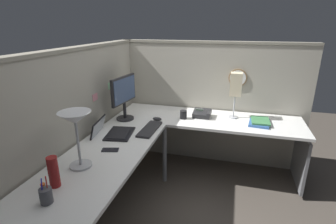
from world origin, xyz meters
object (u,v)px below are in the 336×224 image
Objects in this scene: computer_mouse at (157,119)px; desk_lamp_paper at (236,86)px; wall_clock at (238,78)px; coffee_mug at (183,115)px; book_stack at (260,122)px; desk_lamp_dome at (75,122)px; office_phone at (203,114)px; thermos_flask at (54,172)px; laptop at (110,132)px; keyboard at (150,129)px; pen_cup at (46,195)px; cell_phone at (110,150)px; monitor at (124,95)px.

computer_mouse is 0.97m from desk_lamp_paper.
coffee_mug is at bearing 127.24° from wall_clock.
book_stack is (0.19, -1.13, 0.00)m from computer_mouse.
office_phone is (1.36, -0.76, -0.33)m from desk_lamp_dome.
thermos_flask is at bearing 149.62° from wall_clock.
desk_lamp_paper is at bearing -71.67° from coffee_mug.
wall_clock reaches higher than laptop.
office_phone is at bearing -63.08° from computer_mouse.
wall_clock reaches higher than desk_lamp_dome.
laptop reaches higher than keyboard.
computer_mouse is 0.23× the size of desk_lamp_dome.
office_phone is (0.54, -0.47, 0.03)m from keyboard.
computer_mouse is 0.20× the size of desk_lamp_paper.
pen_cup is at bearing -174.28° from desk_lamp_dome.
book_stack is at bearing -86.08° from coffee_mug.
pen_cup is 0.86× the size of office_phone.
wall_clock is (1.95, -1.14, 0.31)m from thermos_flask.
cell_phone is 1.57m from desk_lamp_paper.
coffee_mug is at bearing -20.60° from thermos_flask.
office_phone is 0.64m from book_stack.
desk_lamp_dome is at bearing 146.15° from wall_clock.
computer_mouse is (0.49, -0.34, -0.01)m from laptop.
desk_lamp_dome is at bearing 150.76° from office_phone.
cell_phone is 1.05m from coffee_mug.
wall_clock is at bearing -3.38° from desk_lamp_paper.
computer_mouse is at bearing 3.22° from keyboard.
cell_phone is at bearing 161.29° from keyboard.
cell_phone is (-0.75, -0.19, -0.29)m from monitor.
thermos_flask is 0.42× the size of desk_lamp_paper.
monitor is 1.27m from desk_lamp_paper.
monitor is 0.46m from computer_mouse.
coffee_mug reaches higher than keyboard.
monitor is at bearing 107.56° from desk_lamp_paper.
monitor is at bearing 3.26° from thermos_flask.
keyboard is 1.28m from wall_clock.
desk_lamp_dome reaches higher than laptop.
cell_phone is at bearing -153.34° from laptop.
coffee_mug is (1.51, -0.57, -0.06)m from thermos_flask.
keyboard is 0.81× the size of desk_lamp_paper.
office_phone reaches higher than book_stack.
monitor reaches higher than thermos_flask.
office_phone reaches higher than computer_mouse.
office_phone is 0.50m from desk_lamp_paper.
laptop reaches higher than office_phone.
monitor reaches higher than laptop.
desk_lamp_dome is at bearing 142.10° from desk_lamp_paper.
thermos_flask reaches higher than laptop.
coffee_mug is 0.81m from wall_clock.
desk_lamp_dome is at bearing 5.72° from pen_cup.
thermos_flask reaches higher than cell_phone.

